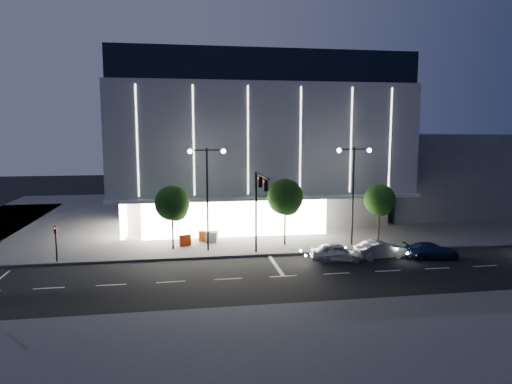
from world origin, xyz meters
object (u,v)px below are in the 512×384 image
object	(u,v)px
barrier_a	(185,240)
traffic_mast	(259,198)
barrier_b	(211,237)
ped_signal_far	(56,240)
tree_mid	(285,199)
car_lead	(337,252)
car_second	(381,250)
car_third	(432,251)
street_lamp_east	(353,181)
barrier_d	(212,236)
tree_right	(380,201)
street_lamp_west	(207,184)
barrier_c	(205,236)
tree_left	(172,205)

from	to	relation	value
barrier_a	traffic_mast	bearing A→B (deg)	-62.57
barrier_a	barrier_b	xyz separation A→B (m)	(2.38, 0.81, 0.00)
ped_signal_far	barrier_b	bearing A→B (deg)	18.97
tree_mid	car_lead	bearing A→B (deg)	-60.81
car_second	car_third	distance (m)	4.19
street_lamp_east	barrier_d	bearing A→B (deg)	165.04
tree_right	car_second	distance (m)	6.40
car_third	street_lamp_east	bearing A→B (deg)	52.56
ped_signal_far	barrier_b	world-z (taller)	ped_signal_far
ped_signal_far	car_third	distance (m)	30.25
ped_signal_far	street_lamp_west	bearing A→B (deg)	7.13
tree_right	traffic_mast	bearing A→B (deg)	-162.98
car_second	barrier_c	xyz separation A→B (m)	(-14.05, 7.47, -0.07)
car_lead	barrier_a	size ratio (longest dim) A/B	3.89
street_lamp_west	tree_right	xyz separation A→B (m)	(16.03, 1.02, -2.07)
tree_left	tree_mid	bearing A→B (deg)	0.00
barrier_b	barrier_a	bearing A→B (deg)	-143.56
street_lamp_east	car_lead	world-z (taller)	street_lamp_east
car_second	barrier_b	bearing A→B (deg)	55.23
car_second	barrier_d	distance (m)	15.29
car_lead	barrier_d	xyz separation A→B (m)	(-9.51, 7.75, -0.08)
street_lamp_west	car_lead	xyz separation A→B (m)	(10.07, -4.43, -5.23)
car_third	barrier_a	xyz separation A→B (m)	(-19.99, 6.78, 0.01)
traffic_mast	street_lamp_west	bearing A→B (deg)	146.35
ped_signal_far	tree_left	bearing A→B (deg)	15.61
barrier_b	tree_mid	bearing A→B (deg)	2.84
street_lamp_west	car_third	xyz separation A→B (m)	(18.04, -4.81, -5.32)
traffic_mast	barrier_c	bearing A→B (deg)	124.59
street_lamp_west	tree_mid	xyz separation A→B (m)	(7.03, 1.02, -1.62)
barrier_b	car_lead	bearing A→B (deg)	-19.05
tree_right	car_lead	distance (m)	8.67
tree_mid	tree_right	xyz separation A→B (m)	(9.00, -0.00, -0.45)
tree_right	street_lamp_west	bearing A→B (deg)	-176.36
barrier_a	barrier_c	xyz separation A→B (m)	(1.81, 1.38, 0.00)
car_third	barrier_d	xyz separation A→B (m)	(-17.48, 8.14, 0.01)
street_lamp_east	tree_right	bearing A→B (deg)	18.63
ped_signal_far	barrier_a	distance (m)	10.70
tree_right	barrier_a	world-z (taller)	tree_right
traffic_mast	ped_signal_far	distance (m)	16.35
street_lamp_east	street_lamp_west	bearing A→B (deg)	180.00
barrier_c	street_lamp_east	bearing A→B (deg)	-6.73
car_third	car_lead	bearing A→B (deg)	93.47
car_lead	car_third	xyz separation A→B (m)	(7.97, -0.39, -0.09)
barrier_a	street_lamp_east	bearing A→B (deg)	-32.20
barrier_c	car_lead	bearing A→B (deg)	-29.73
traffic_mast	car_third	bearing A→B (deg)	-8.71
tree_left	tree_mid	distance (m)	10.00
tree_right	barrier_c	bearing A→B (deg)	171.84
barrier_a	car_third	bearing A→B (deg)	-43.45
barrier_c	barrier_d	size ratio (longest dim) A/B	1.00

